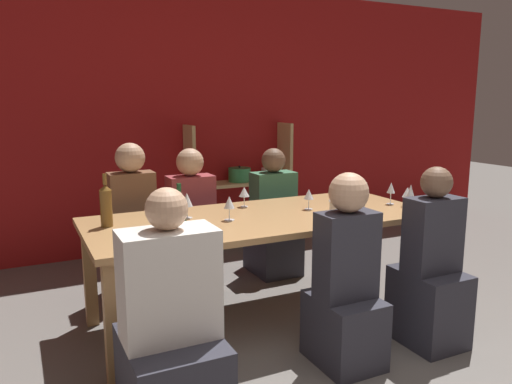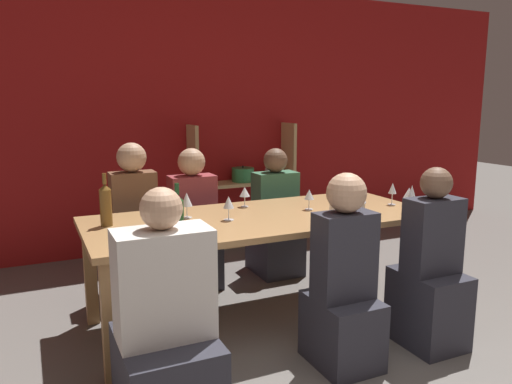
# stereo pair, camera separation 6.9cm
# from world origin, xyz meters

# --- Properties ---
(wall_back_red) EXTENTS (8.80, 0.06, 2.70)m
(wall_back_red) POSITION_xyz_m (0.00, 3.83, 1.35)
(wall_back_red) COLOR #A31919
(wall_back_red) RESTS_ON ground_plane
(shelf_unit) EXTENTS (1.14, 0.30, 1.30)m
(shelf_unit) POSITION_xyz_m (0.75, 3.63, 0.44)
(shelf_unit) COLOR tan
(shelf_unit) RESTS_ON ground_plane
(dining_table) EXTENTS (2.40, 1.01, 0.76)m
(dining_table) POSITION_xyz_m (0.09, 1.82, 0.68)
(dining_table) COLOR #AD7F4C
(dining_table) RESTS_ON ground_plane
(mixing_bowl) EXTENTS (0.26, 0.26, 0.11)m
(mixing_bowl) POSITION_xyz_m (0.62, 1.56, 0.81)
(mixing_bowl) COLOR #B7BABC
(mixing_bowl) RESTS_ON dining_table
(wine_bottle_green) EXTENTS (0.08, 0.08, 0.34)m
(wine_bottle_green) POSITION_xyz_m (-0.93, 1.98, 0.90)
(wine_bottle_green) COLOR brown
(wine_bottle_green) RESTS_ON dining_table
(wine_bottle_dark) EXTENTS (0.07, 0.07, 0.33)m
(wine_bottle_dark) POSITION_xyz_m (-0.60, 1.50, 0.89)
(wine_bottle_dark) COLOR #1E4C23
(wine_bottle_dark) RESTS_ON dining_table
(wine_glass_empty_a) EXTENTS (0.07, 0.07, 0.15)m
(wine_glass_empty_a) POSITION_xyz_m (1.09, 2.25, 0.86)
(wine_glass_empty_a) COLOR white
(wine_glass_empty_a) RESTS_ON dining_table
(wine_glass_empty_b) EXTENTS (0.08, 0.08, 0.15)m
(wine_glass_empty_b) POSITION_xyz_m (0.10, 2.14, 0.87)
(wine_glass_empty_b) COLOR white
(wine_glass_empty_b) RESTS_ON dining_table
(wine_glass_white_a) EXTENTS (0.07, 0.07, 0.15)m
(wine_glass_white_a) POSITION_xyz_m (0.49, 1.85, 0.86)
(wine_glass_white_a) COLOR white
(wine_glass_white_a) RESTS_ON dining_table
(wine_glass_white_b) EXTENTS (0.07, 0.07, 0.19)m
(wine_glass_white_b) POSITION_xyz_m (1.15, 1.51, 0.88)
(wine_glass_white_b) COLOR white
(wine_glass_white_b) RESTS_ON dining_table
(wine_glass_red_a) EXTENTS (0.07, 0.07, 0.17)m
(wine_glass_red_a) POSITION_xyz_m (-0.64, 1.61, 0.87)
(wine_glass_red_a) COLOR white
(wine_glass_red_a) RESTS_ON dining_table
(wine_glass_empty_c) EXTENTS (0.07, 0.07, 0.16)m
(wine_glass_empty_c) POSITION_xyz_m (-0.17, 1.79, 0.87)
(wine_glass_empty_c) COLOR white
(wine_glass_empty_c) RESTS_ON dining_table
(wine_glass_empty_d) EXTENTS (0.06, 0.06, 0.17)m
(wine_glass_empty_d) POSITION_xyz_m (1.15, 1.73, 0.88)
(wine_glass_empty_d) COLOR white
(wine_glass_empty_d) RESTS_ON dining_table
(wine_glass_red_b) EXTENTS (0.08, 0.08, 0.18)m
(wine_glass_red_b) POSITION_xyz_m (-0.40, 1.97, 0.88)
(wine_glass_red_b) COLOR white
(wine_glass_red_b) RESTS_ON dining_table
(wine_glass_red_c) EXTENTS (0.06, 0.06, 0.18)m
(wine_glass_red_c) POSITION_xyz_m (0.77, 1.83, 0.89)
(wine_glass_red_c) COLOR white
(wine_glass_red_c) RESTS_ON dining_table
(wine_glass_red_d) EXTENTS (0.07, 0.07, 0.18)m
(wine_glass_red_d) POSITION_xyz_m (1.02, 1.38, 0.88)
(wine_glass_red_d) COLOR white
(wine_glass_red_d) RESTS_ON dining_table
(wine_glass_white_c) EXTENTS (0.08, 0.08, 0.15)m
(wine_glass_white_c) POSITION_xyz_m (1.21, 1.61, 0.86)
(wine_glass_white_c) COLOR white
(wine_glass_white_c) RESTS_ON dining_table
(wine_glass_red_e) EXTENTS (0.07, 0.07, 0.16)m
(wine_glass_red_e) POSITION_xyz_m (0.71, 1.73, 0.87)
(wine_glass_red_e) COLOR white
(wine_glass_red_e) RESTS_ON dining_table
(person_near_a) EXTENTS (0.44, 0.55, 1.17)m
(person_near_a) POSITION_xyz_m (-0.83, 0.93, 0.42)
(person_near_a) COLOR #2D2D38
(person_near_a) RESTS_ON ground_plane
(person_far_a) EXTENTS (0.37, 0.47, 1.16)m
(person_far_a) POSITION_xyz_m (-0.15, 2.65, 0.44)
(person_far_a) COLOR #2D2D38
(person_far_a) RESTS_ON ground_plane
(person_near_b) EXTENTS (0.35, 0.44, 1.15)m
(person_near_b) POSITION_xyz_m (0.89, 1.03, 0.43)
(person_near_b) COLOR #2D2D38
(person_near_b) RESTS_ON ground_plane
(person_far_b) EXTENTS (0.38, 0.48, 1.13)m
(person_far_b) POSITION_xyz_m (0.62, 2.65, 0.42)
(person_far_b) COLOR #2D2D38
(person_far_b) RESTS_ON ground_plane
(person_near_c) EXTENTS (0.35, 0.43, 1.15)m
(person_near_c) POSITION_xyz_m (0.25, 1.05, 0.44)
(person_near_c) COLOR #2D2D38
(person_near_c) RESTS_ON ground_plane
(person_far_c) EXTENTS (0.35, 0.43, 1.23)m
(person_far_c) POSITION_xyz_m (-0.63, 2.63, 0.47)
(person_far_c) COLOR #2D2D38
(person_far_c) RESTS_ON ground_plane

